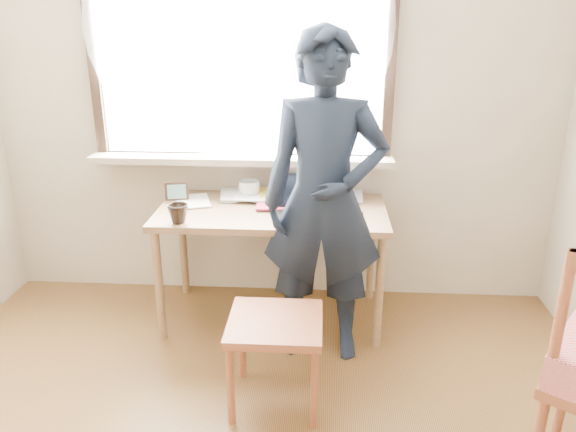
# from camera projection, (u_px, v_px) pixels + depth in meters

# --- Properties ---
(room_shell) EXTENTS (3.52, 4.02, 2.61)m
(room_shell) POSITION_uv_depth(u_px,v_px,m) (211.00, 67.00, 1.59)
(room_shell) COLOR #B7AB93
(room_shell) RESTS_ON ground
(desk) EXTENTS (1.32, 0.66, 0.71)m
(desk) POSITION_uv_depth(u_px,v_px,m) (272.00, 221.00, 3.27)
(desk) COLOR brown
(desk) RESTS_ON ground
(laptop) EXTENTS (0.34, 0.29, 0.21)m
(laptop) POSITION_uv_depth(u_px,v_px,m) (303.00, 203.00, 3.18)
(laptop) COLOR black
(laptop) RESTS_ON desk
(mug_white) EXTENTS (0.16, 0.16, 0.10)m
(mug_white) POSITION_uv_depth(u_px,v_px,m) (249.00, 189.00, 3.44)
(mug_white) COLOR white
(mug_white) RESTS_ON desk
(mug_dark) EXTENTS (0.16, 0.16, 0.10)m
(mug_dark) POSITION_uv_depth(u_px,v_px,m) (178.00, 214.00, 3.02)
(mug_dark) COLOR black
(mug_dark) RESTS_ON desk
(mouse) EXTENTS (0.09, 0.07, 0.04)m
(mouse) POSITION_uv_depth(u_px,v_px,m) (355.00, 214.00, 3.11)
(mouse) COLOR black
(mouse) RESTS_ON desk
(desk_clutter) EXTENTS (0.69, 0.44, 0.04)m
(desk_clutter) POSITION_uv_depth(u_px,v_px,m) (246.00, 194.00, 3.45)
(desk_clutter) COLOR white
(desk_clutter) RESTS_ON desk
(book_a) EXTENTS (0.24, 0.30, 0.03)m
(book_a) POSITION_uv_depth(u_px,v_px,m) (220.00, 195.00, 3.44)
(book_a) COLOR white
(book_a) RESTS_ON desk
(book_b) EXTENTS (0.18, 0.24, 0.02)m
(book_b) POSITION_uv_depth(u_px,v_px,m) (335.00, 196.00, 3.44)
(book_b) COLOR white
(book_b) RESTS_ON desk
(picture_frame) EXTENTS (0.14, 0.05, 0.11)m
(picture_frame) POSITION_uv_depth(u_px,v_px,m) (177.00, 193.00, 3.35)
(picture_frame) COLOR black
(picture_frame) RESTS_ON desk
(work_chair) EXTENTS (0.44, 0.42, 0.45)m
(work_chair) POSITION_uv_depth(u_px,v_px,m) (275.00, 333.00, 2.61)
(work_chair) COLOR brown
(work_chair) RESTS_ON ground
(person) EXTENTS (0.64, 0.43, 1.74)m
(person) POSITION_uv_depth(u_px,v_px,m) (324.00, 201.00, 2.87)
(person) COLOR black
(person) RESTS_ON ground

